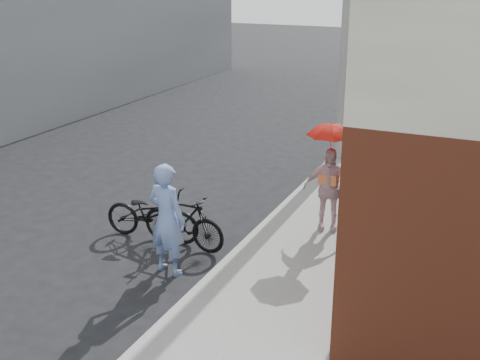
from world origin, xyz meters
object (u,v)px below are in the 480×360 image
Objects in this scene: officer at (167,219)px; bike_right at (183,221)px; kimono_woman at (328,189)px; utility_pole at (348,15)px; planter at (373,212)px; bike_left at (152,214)px.

officer is 1.00m from bike_right.
utility_pole is at bearing 86.96° from kimono_woman.
kimono_woman is 1.26m from planter.
bike_right is at bearing -101.13° from utility_pole.
bike_right is (-1.14, -5.77, -3.02)m from utility_pole.
planter is (0.65, 0.87, -0.65)m from kimono_woman.
kimono_woman is at bearing -126.62° from planter.
kimono_woman is (2.73, 1.44, 0.40)m from bike_left.
bike_left is at bearing -37.25° from officer.
utility_pole is 7.20m from officer.
bike_right is (0.66, -0.06, 0.02)m from bike_left.
bike_left is at bearing -167.74° from kimono_woman.
utility_pole reaches higher than kimono_woman.
utility_pole is 18.52× the size of planter.
planter is (1.59, -3.40, -3.28)m from utility_pole.
bike_right reaches higher than planter.
bike_left is 4.70× the size of planter.
bike_left is at bearing -107.42° from utility_pole.
planter is (2.72, 2.37, -0.26)m from bike_right.
bike_left is at bearing 88.92° from bike_right.
officer is 4.75× the size of planter.
bike_left is 1.11× the size of bike_right.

